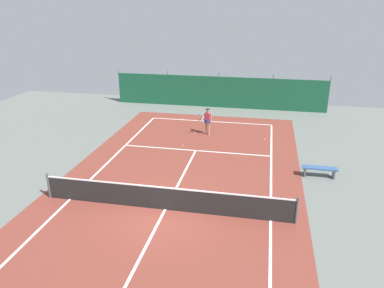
{
  "coord_description": "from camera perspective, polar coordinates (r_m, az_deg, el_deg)",
  "views": [
    {
      "loc": [
        3.6,
        -12.43,
        7.71
      ],
      "look_at": [
        0.06,
        5.07,
        0.9
      ],
      "focal_mm": 34.92,
      "sensor_mm": 36.0,
      "label": 1
    }
  ],
  "objects": [
    {
      "name": "court_surface",
      "position": [
        15.06,
        -4.11,
        -9.95
      ],
      "size": [
        11.02,
        26.6,
        0.01
      ],
      "color": "brown",
      "rests_on": "ground"
    },
    {
      "name": "ground_plane",
      "position": [
        15.07,
        -4.11,
        -9.96
      ],
      "size": [
        36.0,
        36.0,
        0.0
      ],
      "primitive_type": "plane",
      "color": "slate"
    },
    {
      "name": "tennis_ball_near_player",
      "position": [
        26.23,
        -1.45,
        3.85
      ],
      "size": [
        0.07,
        0.07,
        0.07
      ],
      "primitive_type": "sphere",
      "color": "#CCDB33",
      "rests_on": "ground"
    },
    {
      "name": "tennis_net",
      "position": [
        14.81,
        -4.17,
        -8.27
      ],
      "size": [
        10.12,
        0.1,
        1.1
      ],
      "color": "black",
      "rests_on": "ground"
    },
    {
      "name": "tennis_ball_by_sideline",
      "position": [
        21.35,
        -1.35,
        -0.21
      ],
      "size": [
        0.07,
        0.07,
        0.07
      ],
      "primitive_type": "sphere",
      "color": "#CCDB33",
      "rests_on": "ground"
    },
    {
      "name": "back_fence",
      "position": [
        29.73,
        4.18,
        7.11
      ],
      "size": [
        16.3,
        0.98,
        2.7
      ],
      "color": "#14472D",
      "rests_on": "ground"
    },
    {
      "name": "tennis_ball_midcourt",
      "position": [
        22.65,
        11.0,
        0.66
      ],
      "size": [
        0.07,
        0.07,
        0.07
      ],
      "primitive_type": "sphere",
      "color": "#CCDB33",
      "rests_on": "ground"
    },
    {
      "name": "parked_car",
      "position": [
        31.79,
        -0.2,
        8.39
      ],
      "size": [
        2.31,
        4.35,
        1.68
      ],
      "rotation": [
        0.0,
        0.0,
        3.23
      ],
      "color": "navy",
      "rests_on": "ground"
    },
    {
      "name": "tennis_player",
      "position": [
        22.92,
        2.38,
        3.74
      ],
      "size": [
        0.85,
        0.64,
        1.64
      ],
      "rotation": [
        0.0,
        0.0,
        2.7
      ],
      "color": "#9E7051",
      "rests_on": "ground"
    },
    {
      "name": "courtside_bench",
      "position": [
        18.49,
        18.9,
        -3.7
      ],
      "size": [
        1.6,
        0.4,
        0.49
      ],
      "color": "#335184",
      "rests_on": "ground"
    }
  ]
}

